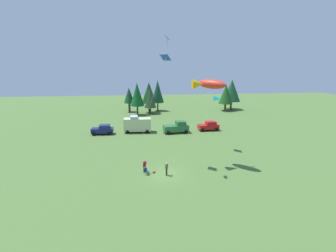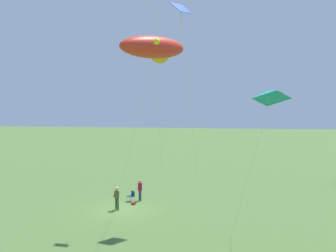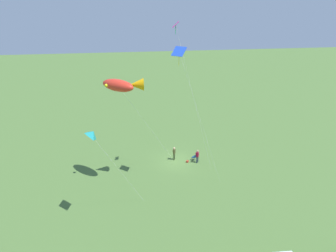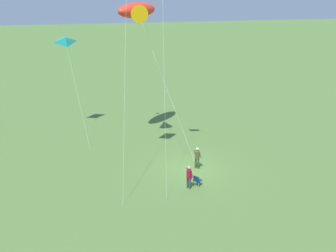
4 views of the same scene
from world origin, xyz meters
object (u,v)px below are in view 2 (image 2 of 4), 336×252
Objects in this scene: person_spectator at (140,188)px; kite_large_fish at (154,48)px; person_kite_flyer at (117,196)px; kite_delta_teal at (269,95)px; kite_diamond_blue at (181,13)px; folding_chair at (132,195)px; backpack_on_grass at (133,203)px.

kite_large_fish is at bearing 73.61° from person_spectator.
person_kite_flyer and person_spectator have the same top height.
person_spectator is at bearing -168.23° from person_kite_flyer.
kite_delta_teal reaches higher than person_spectator.
kite_diamond_blue is (-5.73, 0.99, 3.10)m from kite_large_fish.
person_kite_flyer is at bearing 33.62° from person_spectator.
person_kite_flyer is at bearing -131.56° from kite_delta_teal.
kite_large_fish is at bearing -114.09° from kite_delta_teal.
person_kite_flyer is 12.29m from kite_large_fish.
kite_delta_teal is (8.66, 9.77, 7.39)m from person_kite_flyer.
folding_chair is 2.56× the size of backpack_on_grass.
kite_diamond_blue is at bearing 103.92° from folding_chair.
folding_chair is (-2.54, 0.54, -0.53)m from person_kite_flyer.
kite_large_fish is (7.53, 2.89, 10.95)m from backpack_on_grass.
person_spectator is 0.20× the size of kite_delta_teal.
person_kite_flyer is 2.01m from backpack_on_grass.
kite_diamond_blue is at bearing 122.00° from person_kite_flyer.
person_kite_flyer is 0.12× the size of kite_diamond_blue.
person_kite_flyer is 2.99m from person_spectator.
person_spectator is 0.15× the size of kite_large_fish.
folding_chair is at bearing -140.50° from kite_delta_teal.
kite_diamond_blue reaches higher than person_kite_flyer.
folding_chair is 14.59m from kite_diamond_blue.
backpack_on_grass is 15.86m from kite_delta_teal.
kite_diamond_blue is at bearing 65.12° from backpack_on_grass.
kite_large_fish is (8.53, 3.26, 10.57)m from folding_chair.
backpack_on_grass is at bearing -175.33° from person_kite_flyer.
folding_chair is at bearing -123.35° from kite_diamond_blue.
folding_chair is 1.12m from backpack_on_grass.
person_spectator is at bearing 155.30° from folding_chair.
kite_large_fish reaches higher than kite_delta_teal.
kite_large_fish reaches higher than person_kite_flyer.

